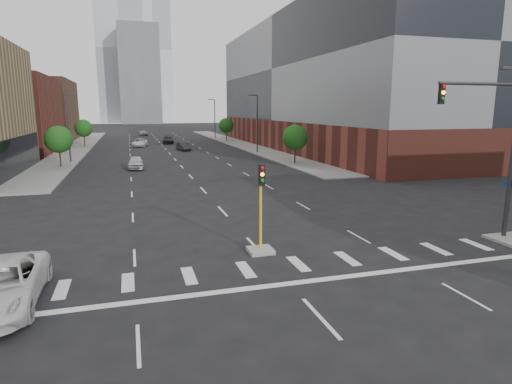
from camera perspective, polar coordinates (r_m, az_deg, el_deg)
name	(u,v)px	position (r m, az deg, el deg)	size (l,w,h in m)	color
ground	(349,349)	(13.78, 12.29, -19.74)	(400.00, 400.00, 0.00)	black
sidewalk_left_far	(79,147)	(85.06, -22.58, 5.58)	(5.00, 92.00, 0.15)	gray
sidewalk_right_far	(238,143)	(87.12, -2.47, 6.52)	(5.00, 92.00, 0.15)	gray
building_left_far_b	(22,111)	(104.55, -28.74, 9.48)	(20.00, 24.00, 13.00)	brown
building_right_main	(336,85)	(78.81, 10.64, 13.82)	(24.00, 70.00, 22.00)	brown
tower_left	(120,51)	(232.00, -17.63, 17.53)	(22.00, 22.00, 70.00)	#B2B7BC
tower_right	(153,51)	(272.76, -13.58, 17.75)	(20.00, 20.00, 80.00)	#B2B7BC
tower_mid	(140,75)	(210.91, -15.26, 14.80)	(18.00, 18.00, 44.00)	slate
median_traffic_signal	(261,234)	(21.03, 0.63, -5.58)	(1.20, 1.20, 4.40)	#999993
mast_arm_signal	(502,135)	(25.72, 29.93, 6.60)	(5.12, 0.90, 9.07)	#2D2D30
streetlight_right_a	(257,121)	(68.12, 0.09, 9.42)	(1.60, 0.22, 9.07)	#2D2D30
streetlight_right_b	(214,117)	(102.16, -5.57, 9.93)	(1.60, 0.22, 9.07)	#2D2D30
streetlight_left	(68,124)	(60.79, -23.73, 8.29)	(1.60, 0.22, 9.07)	#2D2D30
tree_left_near	(59,139)	(56.00, -24.83, 6.38)	(3.20, 3.20, 4.85)	#382619
tree_left_far	(84,128)	(85.75, -22.01, 7.89)	(3.20, 3.20, 4.85)	#382619
tree_right_near	(295,138)	(54.21, 5.23, 7.23)	(3.20, 3.20, 4.85)	#382619
tree_right_far	(226,126)	(92.53, -4.00, 8.83)	(3.20, 3.20, 4.85)	#382619
car_near_left	(136,162)	(52.28, -15.72, 3.82)	(1.80, 4.46, 1.52)	silver
car_mid_right	(184,146)	(73.49, -9.64, 6.02)	(1.48, 4.25, 1.40)	black
car_far_left	(140,143)	(83.01, -15.24, 6.36)	(2.37, 5.13, 1.43)	white
car_deep_right	(168,140)	(88.79, -11.65, 6.83)	(2.09, 5.14, 1.49)	black
car_distant	(144,133)	(116.18, -14.77, 7.63)	(1.66, 4.14, 1.41)	#A8A9AD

